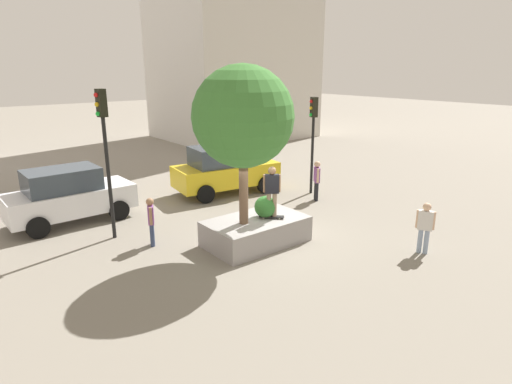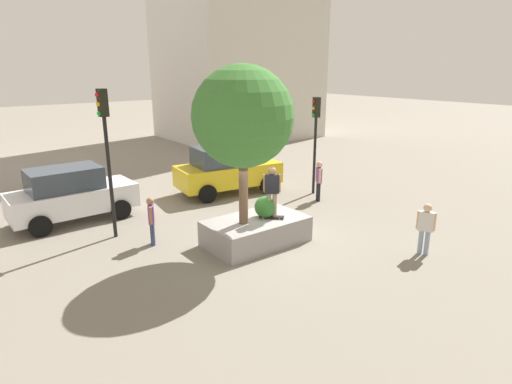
{
  "view_description": "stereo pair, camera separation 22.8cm",
  "coord_description": "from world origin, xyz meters",
  "px_view_note": "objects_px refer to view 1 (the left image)",
  "views": [
    {
      "loc": [
        -8.35,
        -9.91,
        5.49
      ],
      "look_at": [
        -0.38,
        0.11,
        1.72
      ],
      "focal_mm": 30.01,
      "sensor_mm": 36.0,
      "label": 1
    },
    {
      "loc": [
        -8.17,
        -10.05,
        5.49
      ],
      "look_at": [
        -0.38,
        0.11,
        1.72
      ],
      "focal_mm": 30.01,
      "sensor_mm": 36.0,
      "label": 2
    }
  ],
  "objects_px": {
    "planter_ledge": "(256,231)",
    "skateboarder": "(272,188)",
    "traffic_light_corner": "(313,128)",
    "traffic_light_median": "(105,140)",
    "passerby_with_bag": "(425,224)",
    "plaza_tree": "(243,117)",
    "pedestrian_crossing": "(317,178)",
    "skateboard": "(272,217)",
    "sedan_parked": "(68,195)",
    "taxi_cab": "(225,169)",
    "bystander_watching": "(151,218)"
  },
  "relations": [
    {
      "from": "skateboarder",
      "to": "bystander_watching",
      "type": "height_order",
      "value": "skateboarder"
    },
    {
      "from": "skateboarder",
      "to": "pedestrian_crossing",
      "type": "height_order",
      "value": "skateboarder"
    },
    {
      "from": "skateboard",
      "to": "traffic_light_median",
      "type": "distance_m",
      "value": 5.77
    },
    {
      "from": "skateboarder",
      "to": "skateboard",
      "type": "bearing_deg",
      "value": -90.0
    },
    {
      "from": "taxi_cab",
      "to": "skateboard",
      "type": "bearing_deg",
      "value": -110.16
    },
    {
      "from": "sedan_parked",
      "to": "taxi_cab",
      "type": "xyz_separation_m",
      "value": [
        6.58,
        -0.39,
        0.06
      ]
    },
    {
      "from": "skateboard",
      "to": "bystander_watching",
      "type": "distance_m",
      "value": 3.8
    },
    {
      "from": "traffic_light_median",
      "to": "traffic_light_corner",
      "type": "bearing_deg",
      "value": -2.42
    },
    {
      "from": "traffic_light_median",
      "to": "passerby_with_bag",
      "type": "relative_size",
      "value": 3.01
    },
    {
      "from": "plaza_tree",
      "to": "taxi_cab",
      "type": "height_order",
      "value": "plaza_tree"
    },
    {
      "from": "planter_ledge",
      "to": "skateboarder",
      "type": "relative_size",
      "value": 1.96
    },
    {
      "from": "sedan_parked",
      "to": "bystander_watching",
      "type": "height_order",
      "value": "sedan_parked"
    },
    {
      "from": "planter_ledge",
      "to": "pedestrian_crossing",
      "type": "relative_size",
      "value": 1.87
    },
    {
      "from": "planter_ledge",
      "to": "skateboarder",
      "type": "height_order",
      "value": "skateboarder"
    },
    {
      "from": "skateboarder",
      "to": "traffic_light_corner",
      "type": "distance_m",
      "value": 6.07
    },
    {
      "from": "skateboarder",
      "to": "traffic_light_median",
      "type": "distance_m",
      "value": 5.44
    },
    {
      "from": "bystander_watching",
      "to": "traffic_light_corner",
      "type": "bearing_deg",
      "value": 7.09
    },
    {
      "from": "skateboard",
      "to": "traffic_light_corner",
      "type": "height_order",
      "value": "traffic_light_corner"
    },
    {
      "from": "skateboard",
      "to": "skateboarder",
      "type": "xyz_separation_m",
      "value": [
        0.0,
        0.0,
        0.95
      ]
    },
    {
      "from": "traffic_light_median",
      "to": "passerby_with_bag",
      "type": "distance_m",
      "value": 10.17
    },
    {
      "from": "pedestrian_crossing",
      "to": "bystander_watching",
      "type": "bearing_deg",
      "value": -179.23
    },
    {
      "from": "skateboard",
      "to": "planter_ledge",
      "type": "bearing_deg",
      "value": 149.66
    },
    {
      "from": "planter_ledge",
      "to": "plaza_tree",
      "type": "xyz_separation_m",
      "value": [
        -0.52,
        -0.05,
        3.67
      ]
    },
    {
      "from": "skateboard",
      "to": "bystander_watching",
      "type": "xyz_separation_m",
      "value": [
        -3.12,
        2.17,
        0.03
      ]
    },
    {
      "from": "plaza_tree",
      "to": "pedestrian_crossing",
      "type": "height_order",
      "value": "plaza_tree"
    },
    {
      "from": "bystander_watching",
      "to": "pedestrian_crossing",
      "type": "bearing_deg",
      "value": 0.77
    },
    {
      "from": "planter_ledge",
      "to": "taxi_cab",
      "type": "height_order",
      "value": "taxi_cab"
    },
    {
      "from": "plaza_tree",
      "to": "skateboarder",
      "type": "xyz_separation_m",
      "value": [
        0.95,
        -0.21,
        -2.25
      ]
    },
    {
      "from": "planter_ledge",
      "to": "taxi_cab",
      "type": "distance_m",
      "value": 5.97
    },
    {
      "from": "plaza_tree",
      "to": "sedan_parked",
      "type": "relative_size",
      "value": 1.09
    },
    {
      "from": "passerby_with_bag",
      "to": "bystander_watching",
      "type": "bearing_deg",
      "value": 137.46
    },
    {
      "from": "planter_ledge",
      "to": "bystander_watching",
      "type": "distance_m",
      "value": 3.34
    },
    {
      "from": "planter_ledge",
      "to": "passerby_with_bag",
      "type": "xyz_separation_m",
      "value": [
        3.5,
        -3.76,
        0.52
      ]
    },
    {
      "from": "taxi_cab",
      "to": "pedestrian_crossing",
      "type": "relative_size",
      "value": 2.82
    },
    {
      "from": "planter_ledge",
      "to": "traffic_light_median",
      "type": "height_order",
      "value": "traffic_light_median"
    },
    {
      "from": "plaza_tree",
      "to": "skateboarder",
      "type": "height_order",
      "value": "plaza_tree"
    },
    {
      "from": "sedan_parked",
      "to": "taxi_cab",
      "type": "bearing_deg",
      "value": -3.36
    },
    {
      "from": "skateboard",
      "to": "traffic_light_median",
      "type": "height_order",
      "value": "traffic_light_median"
    },
    {
      "from": "plaza_tree",
      "to": "taxi_cab",
      "type": "relative_size",
      "value": 0.99
    },
    {
      "from": "skateboard",
      "to": "taxi_cab",
      "type": "height_order",
      "value": "taxi_cab"
    },
    {
      "from": "taxi_cab",
      "to": "traffic_light_corner",
      "type": "xyz_separation_m",
      "value": [
        2.99,
        -2.44,
        1.83
      ]
    },
    {
      "from": "skateboarder",
      "to": "passerby_with_bag",
      "type": "xyz_separation_m",
      "value": [
        3.07,
        -3.51,
        -0.9
      ]
    },
    {
      "from": "skateboard",
      "to": "sedan_parked",
      "type": "height_order",
      "value": "sedan_parked"
    },
    {
      "from": "skateboarder",
      "to": "traffic_light_corner",
      "type": "height_order",
      "value": "traffic_light_corner"
    },
    {
      "from": "planter_ledge",
      "to": "traffic_light_corner",
      "type": "bearing_deg",
      "value": 28.14
    },
    {
      "from": "pedestrian_crossing",
      "to": "bystander_watching",
      "type": "relative_size",
      "value": 1.08
    },
    {
      "from": "traffic_light_median",
      "to": "passerby_with_bag",
      "type": "height_order",
      "value": "traffic_light_median"
    },
    {
      "from": "planter_ledge",
      "to": "bystander_watching",
      "type": "height_order",
      "value": "bystander_watching"
    },
    {
      "from": "planter_ledge",
      "to": "traffic_light_median",
      "type": "relative_size",
      "value": 0.66
    },
    {
      "from": "sedan_parked",
      "to": "passerby_with_bag",
      "type": "height_order",
      "value": "sedan_parked"
    }
  ]
}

